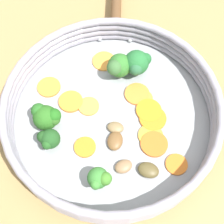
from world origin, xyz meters
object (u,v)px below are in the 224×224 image
carrot_slice_0 (89,106)px  carrot_slice_2 (104,61)px  carrot_slice_10 (49,87)px  carrot_slice_8 (176,164)px  mushroom_piece_0 (148,170)px  carrot_slice_6 (153,118)px  broccoli_floret_3 (99,179)px  carrot_slice_11 (149,110)px  skillet (112,118)px  carrot_slice_7 (83,145)px  broccoli_floret_0 (49,139)px  broccoli_floret_4 (46,117)px  broccoli_floret_2 (118,66)px  carrot_slice_3 (71,101)px  carrot_slice_4 (137,94)px  carrot_slice_5 (154,145)px  carrot_slice_9 (144,98)px  mushroom_piece_2 (124,166)px  mushroom_piece_1 (116,127)px  carrot_slice_1 (151,136)px  broccoli_floret_1 (136,63)px

carrot_slice_0 → carrot_slice_2: same height
carrot_slice_10 → carrot_slice_8: bearing=-176.3°
carrot_slice_2 → mushroom_piece_0: 0.23m
carrot_slice_6 → broccoli_floret_3: 0.15m
broccoli_floret_3 → carrot_slice_11: bearing=-85.5°
carrot_slice_10 → broccoli_floret_3: broccoli_floret_3 is taller
mushroom_piece_0 → skillet: bearing=-22.5°
carrot_slice_8 → carrot_slice_7: bearing=25.3°
carrot_slice_0 → carrot_slice_7: size_ratio=1.02×
broccoli_floret_0 → broccoli_floret_4: bearing=-42.1°
skillet → broccoli_floret_2: bearing=-60.2°
carrot_slice_8 → broccoli_floret_3: (0.08, 0.10, 0.03)m
carrot_slice_0 → carrot_slice_3: same height
carrot_slice_4 → carrot_slice_5: (-0.08, 0.06, 0.00)m
carrot_slice_9 → carrot_slice_11: 0.03m
skillet → carrot_slice_2: 0.12m
carrot_slice_4 → broccoli_floret_0: broccoli_floret_0 is taller
broccoli_floret_4 → mushroom_piece_0: size_ratio=1.53×
carrot_slice_0 → mushroom_piece_2: bearing=155.6°
mushroom_piece_2 → mushroom_piece_1: bearing=-42.3°
carrot_slice_5 → mushroom_piece_0: mushroom_piece_0 is taller
carrot_slice_4 → carrot_slice_5: same height
carrot_slice_3 → carrot_slice_10: 0.05m
carrot_slice_9 → carrot_slice_10: 0.17m
carrot_slice_7 → carrot_slice_10: 0.13m
carrot_slice_1 → carrot_slice_4: 0.08m
carrot_slice_11 → broccoli_floret_3: 0.16m
carrot_slice_3 → mushroom_piece_0: mushroom_piece_0 is taller
carrot_slice_4 → mushroom_piece_2: size_ratio=1.56×
carrot_slice_1 → carrot_slice_4: bearing=-38.8°
skillet → mushroom_piece_1: bearing=141.2°
carrot_slice_0 → carrot_slice_11: bearing=-147.4°
broccoli_floret_2 → carrot_slice_6: bearing=160.7°
carrot_slice_9 → carrot_slice_11: carrot_slice_11 is taller
carrot_slice_10 → mushroom_piece_1: mushroom_piece_1 is taller
skillet → mushroom_piece_2: 0.10m
carrot_slice_4 → broccoli_floret_0: 0.18m
broccoli_floret_4 → mushroom_piece_1: 0.12m
carrot_slice_8 → mushroom_piece_0: mushroom_piece_0 is taller
carrot_slice_11 → carrot_slice_1: bearing=128.2°
carrot_slice_1 → mushroom_piece_0: (-0.03, 0.05, 0.00)m
broccoli_floret_0 → mushroom_piece_1: bearing=-127.7°
carrot_slice_10 → mushroom_piece_2: 0.20m
carrot_slice_1 → broccoli_floret_2: 0.14m
carrot_slice_3 → carrot_slice_11: 0.14m
skillet → carrot_slice_8: 0.14m
carrot_slice_1 → mushroom_piece_0: size_ratio=1.24×
carrot_slice_4 → broccoli_floret_0: (0.06, 0.16, 0.02)m
carrot_slice_10 → mushroom_piece_2: size_ratio=1.47×
broccoli_floret_1 → mushroom_piece_2: 0.19m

